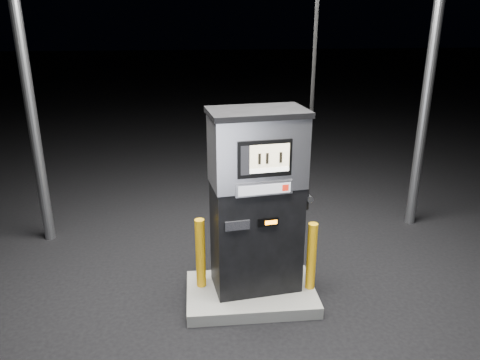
{
  "coord_description": "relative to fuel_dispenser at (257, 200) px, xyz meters",
  "views": [
    {
      "loc": [
        -0.64,
        -5.0,
        3.43
      ],
      "look_at": [
        -0.14,
        0.0,
        1.61
      ],
      "focal_mm": 35.0,
      "sensor_mm": 36.0,
      "label": 1
    }
  ],
  "objects": [
    {
      "name": "pump_island",
      "position": [
        -0.07,
        -0.1,
        -1.23
      ],
      "size": [
        1.6,
        1.0,
        0.15
      ],
      "primitive_type": "cube",
      "color": "slate",
      "rests_on": "ground"
    },
    {
      "name": "bollard_left",
      "position": [
        -0.69,
        0.05,
        -0.7
      ],
      "size": [
        0.15,
        0.15,
        0.91
      ],
      "primitive_type": "cylinder",
      "rotation": [
        0.0,
        0.0,
        0.3
      ],
      "color": "#FFB10E",
      "rests_on": "pump_island"
    },
    {
      "name": "ground",
      "position": [
        -0.07,
        -0.1,
        -1.31
      ],
      "size": [
        80.0,
        80.0,
        0.0
      ],
      "primitive_type": "plane",
      "color": "black",
      "rests_on": "ground"
    },
    {
      "name": "fuel_dispenser",
      "position": [
        0.0,
        0.0,
        0.0
      ],
      "size": [
        1.28,
        0.81,
        4.67
      ],
      "rotation": [
        0.0,
        0.0,
        0.13
      ],
      "color": "black",
      "rests_on": "pump_island"
    },
    {
      "name": "bollard_right",
      "position": [
        0.67,
        -0.14,
        -0.71
      ],
      "size": [
        0.14,
        0.14,
        0.88
      ],
      "primitive_type": "cylinder",
      "rotation": [
        0.0,
        0.0,
        -0.21
      ],
      "color": "#FFB10E",
      "rests_on": "pump_island"
    }
  ]
}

